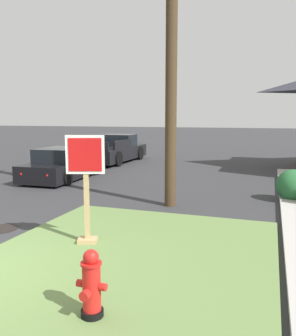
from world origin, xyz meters
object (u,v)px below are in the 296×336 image
object	(u,v)px
parked_sedan_black	(64,165)
utility_pole	(172,17)
pickup_truck_black	(114,151)
manhole_cover	(1,229)
stop_sign	(86,192)
fire_hydrant	(91,285)

from	to	relation	value
parked_sedan_black	utility_pole	bearing A→B (deg)	-28.77
pickup_truck_black	utility_pole	size ratio (longest dim) A/B	0.53
utility_pole	manhole_cover	bearing A→B (deg)	-132.33
stop_sign	manhole_cover	xyz separation A→B (m)	(-2.33, 0.32, -1.06)
parked_sedan_black	pickup_truck_black	bearing A→B (deg)	93.67
utility_pole	pickup_truck_black	bearing A→B (deg)	123.20
stop_sign	manhole_cover	size ratio (longest dim) A/B	2.92
parked_sedan_black	stop_sign	bearing A→B (deg)	-54.59
manhole_cover	pickup_truck_black	size ratio (longest dim) A/B	0.14
manhole_cover	utility_pole	distance (m)	6.66
parked_sedan_black	utility_pole	world-z (taller)	utility_pole
stop_sign	parked_sedan_black	xyz separation A→B (m)	(-4.57, 6.43, -0.52)
fire_hydrant	utility_pole	distance (m)	7.40
stop_sign	utility_pole	size ratio (longest dim) A/B	0.21
stop_sign	pickup_truck_black	xyz separation A→B (m)	(-4.93, 12.07, -0.45)
stop_sign	pickup_truck_black	world-z (taller)	stop_sign
fire_hydrant	pickup_truck_black	bearing A→B (deg)	113.48
parked_sedan_black	pickup_truck_black	xyz separation A→B (m)	(-0.36, 5.65, 0.08)
utility_pole	fire_hydrant	bearing A→B (deg)	-83.60
manhole_cover	parked_sedan_black	xyz separation A→B (m)	(-2.24, 6.11, 0.53)
manhole_cover	utility_pole	bearing A→B (deg)	47.67
fire_hydrant	stop_sign	bearing A→B (deg)	119.85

